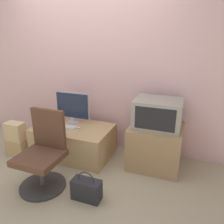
% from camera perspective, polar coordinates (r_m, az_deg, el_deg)
% --- Properties ---
extents(ground_plane, '(12.00, 12.00, 0.00)m').
position_cam_1_polar(ground_plane, '(2.83, -17.39, -18.47)').
color(ground_plane, tan).
extents(wall_back, '(4.40, 0.05, 2.60)m').
position_cam_1_polar(wall_back, '(3.40, -5.78, 12.53)').
color(wall_back, beige).
rests_on(wall_back, ground_plane).
extents(desk, '(1.11, 0.69, 0.44)m').
position_cam_1_polar(desk, '(3.32, -9.96, -7.35)').
color(desk, tan).
rests_on(desk, ground_plane).
extents(side_stand, '(0.68, 0.61, 0.57)m').
position_cam_1_polar(side_stand, '(3.04, 11.20, -8.66)').
color(side_stand, '#A37F56').
rests_on(side_stand, ground_plane).
extents(main_monitor, '(0.54, 0.17, 0.47)m').
position_cam_1_polar(main_monitor, '(3.30, -10.26, 1.19)').
color(main_monitor, '#B2B2B7').
rests_on(main_monitor, desk).
extents(keyboard, '(0.32, 0.12, 0.01)m').
position_cam_1_polar(keyboard, '(3.24, -11.96, -3.72)').
color(keyboard, silver).
rests_on(keyboard, desk).
extents(mouse, '(0.05, 0.04, 0.03)m').
position_cam_1_polar(mouse, '(3.15, -8.78, -4.08)').
color(mouse, silver).
rests_on(mouse, desk).
extents(crt_tv, '(0.60, 0.48, 0.36)m').
position_cam_1_polar(crt_tv, '(2.87, 11.91, -0.31)').
color(crt_tv, gray).
rests_on(crt_tv, side_stand).
extents(office_chair, '(0.53, 0.53, 0.91)m').
position_cam_1_polar(office_chair, '(2.69, -17.54, -11.00)').
color(office_chair, '#333333').
rests_on(office_chair, ground_plane).
extents(cardboard_box_lower, '(0.30, 0.18, 0.25)m').
position_cam_1_polar(cardboard_box_lower, '(3.58, -23.44, -8.42)').
color(cardboard_box_lower, tan).
rests_on(cardboard_box_lower, ground_plane).
extents(cardboard_box_upper, '(0.27, 0.16, 0.26)m').
position_cam_1_polar(cardboard_box_upper, '(3.47, -24.00, -4.61)').
color(cardboard_box_upper, '#D1B27F').
rests_on(cardboard_box_upper, cardboard_box_lower).
extents(handbag, '(0.32, 0.15, 0.34)m').
position_cam_1_polar(handbag, '(2.52, -6.68, -19.43)').
color(handbag, '#232328').
rests_on(handbag, ground_plane).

